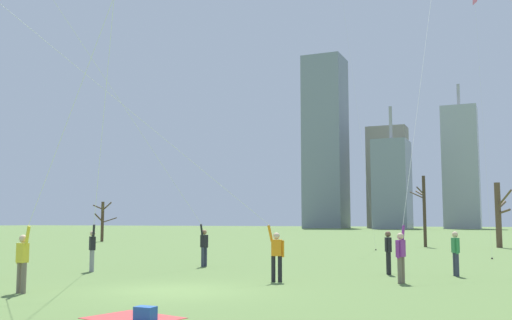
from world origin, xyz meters
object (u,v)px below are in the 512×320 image
bystander_far_off_by_trees (456,251)px  bare_tree_center (499,214)px  kite_flyer_foreground_left_blue (410,178)px  distant_kite_drifting_right_pink (477,31)px  kite_flyer_far_back_teal (97,196)px  picnic_spot (140,316)px  kite_flyer_midfield_right_purple (163,181)px  bare_tree_leftmost (424,209)px  bare_tree_far_right_edge (103,219)px  bystander_watching_nearby (388,250)px  kite_flyer_midfield_center_red (44,200)px  kite_flyer_midfield_left_green (174,165)px

bystander_far_off_by_trees → bare_tree_center: size_ratio=0.33×
kite_flyer_foreground_left_blue → distant_kite_drifting_right_pink: kite_flyer_foreground_left_blue is taller
bystander_far_off_by_trees → distant_kite_drifting_right_pink: size_ratio=0.09×
kite_flyer_far_back_teal → bare_tree_center: kite_flyer_far_back_teal is taller
picnic_spot → kite_flyer_far_back_teal: bearing=133.5°
kite_flyer_far_back_teal → picnic_spot: 10.76m
kite_flyer_midfield_right_purple → bare_tree_leftmost: kite_flyer_midfield_right_purple is taller
kite_flyer_far_back_teal → bare_tree_far_right_edge: 36.82m
bystander_watching_nearby → bare_tree_far_right_edge: bare_tree_far_right_edge is taller
bystander_far_off_by_trees → picnic_spot: bystander_far_off_by_trees is taller
kite_flyer_midfield_center_red → kite_flyer_far_back_teal: size_ratio=0.96×
kite_flyer_foreground_left_blue → kite_flyer_far_back_teal: kite_flyer_foreground_left_blue is taller
kite_flyer_midfield_right_purple → distant_kite_drifting_right_pink: 24.96m
bystander_watching_nearby → picnic_spot: size_ratio=0.78×
kite_flyer_foreground_left_blue → bare_tree_center: size_ratio=3.93×
kite_flyer_midfield_center_red → bystander_far_off_by_trees: kite_flyer_midfield_center_red is taller
kite_flyer_midfield_left_green → bare_tree_leftmost: size_ratio=2.79×
bare_tree_center → kite_flyer_midfield_center_red: bearing=-107.2°
bystander_far_off_by_trees → distant_kite_drifting_right_pink: bearing=88.3°
kite_flyer_midfield_center_red → bystander_watching_nearby: (7.43, 10.04, -1.66)m
kite_flyer_midfield_left_green → bare_tree_center: (9.31, 31.88, -1.25)m
kite_flyer_midfield_right_purple → picnic_spot: bearing=-59.8°
kite_flyer_midfield_right_purple → kite_flyer_far_back_teal: (-0.96, -3.07, -0.75)m
bare_tree_center → distant_kite_drifting_right_pink: bearing=-95.4°
kite_flyer_midfield_left_green → bystander_far_off_by_trees: 10.77m
picnic_spot → kite_flyer_foreground_left_blue: bearing=71.6°
bare_tree_leftmost → kite_flyer_midfield_left_green: bearing=-97.2°
kite_flyer_midfield_right_purple → distant_kite_drifting_right_pink: (11.83, 19.15, 10.79)m
distant_kite_drifting_right_pink → bare_tree_far_right_edge: 37.92m
kite_flyer_midfield_center_red → distant_kite_drifting_right_pink: bearing=69.5°
kite_flyer_far_back_teal → distant_kite_drifting_right_pink: size_ratio=0.73×
picnic_spot → bare_tree_center: (6.41, 37.88, 2.47)m
kite_flyer_foreground_left_blue → kite_flyer_midfield_center_red: bearing=-132.6°
bystander_far_off_by_trees → bare_tree_center: bearing=87.2°
kite_flyer_midfield_center_red → distant_kite_drifting_right_pink: distant_kite_drifting_right_pink is taller
bystander_far_off_by_trees → bare_tree_leftmost: (-4.13, 24.46, 2.02)m
kite_flyer_midfield_right_purple → bare_tree_center: 30.06m
kite_flyer_midfield_center_red → bare_tree_center: size_ratio=2.45×
kite_flyer_midfield_right_purple → distant_kite_drifting_right_pink: bearing=58.3°
kite_flyer_foreground_left_blue → picnic_spot: 12.43m
kite_flyer_midfield_right_purple → kite_flyer_far_back_teal: kite_flyer_midfield_right_purple is taller
kite_flyer_foreground_left_blue → kite_flyer_midfield_right_purple: kite_flyer_foreground_left_blue is taller
bystander_far_off_by_trees → distant_kite_drifting_right_pink: distant_kite_drifting_right_pink is taller
kite_flyer_midfield_center_red → picnic_spot: bearing=-24.9°
kite_flyer_midfield_left_green → bystander_watching_nearby: bearing=47.5°
kite_flyer_foreground_left_blue → distant_kite_drifting_right_pink: bearing=84.2°
kite_flyer_far_back_teal → bare_tree_far_right_edge: bearing=127.5°
bystander_far_off_by_trees → distant_kite_drifting_right_pink: (0.50, 17.22, 13.56)m
kite_flyer_far_back_teal → bystander_far_off_by_trees: (12.29, 5.00, -2.02)m
kite_flyer_midfield_center_red → kite_flyer_far_back_teal: 5.93m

